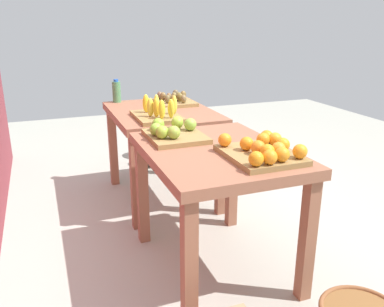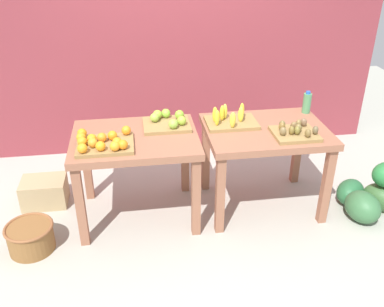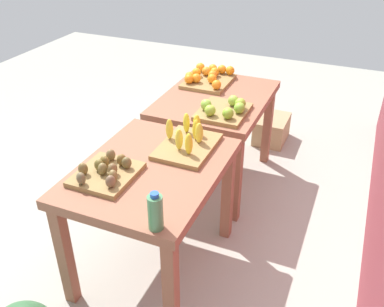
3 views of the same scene
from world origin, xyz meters
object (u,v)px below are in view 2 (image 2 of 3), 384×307
at_px(kiwi_bin, 295,132).
at_px(banana_crate, 230,120).
at_px(display_table_right, 265,140).
at_px(orange_bin, 103,142).
at_px(display_table_left, 136,149).
at_px(apple_bin, 167,122).
at_px(wicker_basket, 31,237).
at_px(cardboard_produce_box, 45,192).
at_px(watermelon_pile, 370,195).
at_px(water_bottle, 307,103).

bearing_deg(kiwi_bin, banana_crate, 148.87).
relative_size(display_table_right, orange_bin, 2.27).
bearing_deg(display_table_left, apple_bin, 30.48).
xyz_separation_m(apple_bin, wicker_basket, (-1.17, -0.52, -0.70)).
bearing_deg(cardboard_produce_box, wicker_basket, -90.94).
distance_m(banana_crate, watermelon_pile, 1.44).
relative_size(display_table_right, wicker_basket, 2.72).
bearing_deg(display_table_right, apple_bin, 168.48).
relative_size(display_table_left, apple_bin, 2.60).
bearing_deg(water_bottle, display_table_left, -170.12).
height_order(water_bottle, wicker_basket, water_bottle).
relative_size(watermelon_pile, wicker_basket, 1.71).
height_order(display_table_left, orange_bin, orange_bin).
bearing_deg(kiwi_bin, apple_bin, 161.25).
bearing_deg(display_table_left, kiwi_bin, -7.70).
distance_m(display_table_right, orange_bin, 1.39).
bearing_deg(orange_bin, wicker_basket, -163.61).
bearing_deg(wicker_basket, display_table_right, 9.93).
relative_size(banana_crate, wicker_basket, 1.15).
xyz_separation_m(orange_bin, apple_bin, (0.54, 0.33, -0.01)).
distance_m(apple_bin, watermelon_pile, 1.93).
bearing_deg(watermelon_pile, kiwi_bin, 173.79).
height_order(display_table_right, wicker_basket, display_table_right).
bearing_deg(watermelon_pile, wicker_basket, -178.21).
bearing_deg(wicker_basket, orange_bin, 16.39).
relative_size(apple_bin, wicker_basket, 1.04).
distance_m(kiwi_bin, watermelon_pile, 0.99).
relative_size(display_table_right, kiwi_bin, 2.87).
bearing_deg(water_bottle, cardboard_produce_box, 179.44).
bearing_deg(banana_crate, kiwi_bin, -31.13).
bearing_deg(wicker_basket, banana_crate, 15.17).
bearing_deg(water_bottle, banana_crate, -167.83).
bearing_deg(orange_bin, banana_crate, 14.45).
distance_m(display_table_right, banana_crate, 0.35).
relative_size(orange_bin, watermelon_pile, 0.70).
relative_size(orange_bin, banana_crate, 1.04).
height_order(display_table_left, apple_bin, apple_bin).
xyz_separation_m(water_bottle, wicker_basket, (-2.46, -0.63, -0.76)).
xyz_separation_m(banana_crate, wicker_basket, (-1.71, -0.46, -0.71)).
bearing_deg(display_table_left, cardboard_produce_box, 160.94).
bearing_deg(water_bottle, kiwi_bin, -121.27).
distance_m(display_table_left, orange_bin, 0.34).
relative_size(display_table_right, water_bottle, 5.06).
height_order(apple_bin, wicker_basket, apple_bin).
distance_m(orange_bin, watermelon_pile, 2.40).
bearing_deg(display_table_left, water_bottle, 9.88).
relative_size(kiwi_bin, cardboard_produce_box, 0.90).
distance_m(apple_bin, wicker_basket, 1.46).
relative_size(orange_bin, cardboard_produce_box, 1.14).
height_order(kiwi_bin, watermelon_pile, kiwi_bin).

